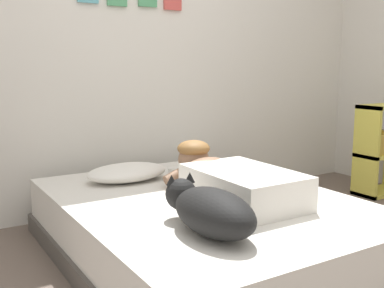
# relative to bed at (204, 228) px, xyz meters

# --- Properties ---
(back_wall) EXTENTS (4.41, 0.12, 2.50)m
(back_wall) POSITION_rel_bed_xyz_m (0.08, 1.14, 1.08)
(back_wall) COLOR silver
(back_wall) RESTS_ON ground
(bed) EXTENTS (1.48, 1.94, 0.34)m
(bed) POSITION_rel_bed_xyz_m (0.00, 0.00, 0.00)
(bed) COLOR #4C4742
(bed) RESTS_ON ground
(pillow) EXTENTS (0.52, 0.32, 0.11)m
(pillow) POSITION_rel_bed_xyz_m (-0.21, 0.58, 0.23)
(pillow) COLOR white
(pillow) RESTS_ON bed
(person_lying) EXTENTS (0.43, 0.92, 0.27)m
(person_lying) POSITION_rel_bed_xyz_m (0.12, -0.06, 0.28)
(person_lying) COLOR silver
(person_lying) RESTS_ON bed
(dog) EXTENTS (0.26, 0.57, 0.21)m
(dog) POSITION_rel_bed_xyz_m (-0.28, -0.47, 0.28)
(dog) COLOR black
(dog) RESTS_ON bed
(coffee_cup) EXTENTS (0.12, 0.09, 0.07)m
(coffee_cup) POSITION_rel_bed_xyz_m (0.07, 0.45, 0.21)
(coffee_cup) COLOR white
(coffee_cup) RESTS_ON bed
(cell_phone) EXTENTS (0.07, 0.14, 0.01)m
(cell_phone) POSITION_rel_bed_xyz_m (-0.01, -0.34, 0.18)
(cell_phone) COLOR black
(cell_phone) RESTS_ON bed
(bookshelf) EXTENTS (0.45, 0.24, 0.75)m
(bookshelf) POSITION_rel_bed_xyz_m (1.97, 0.33, 0.21)
(bookshelf) COLOR #D8CC4C
(bookshelf) RESTS_ON ground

